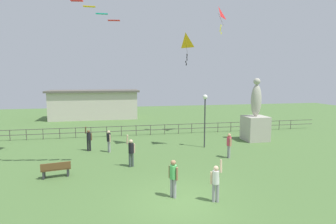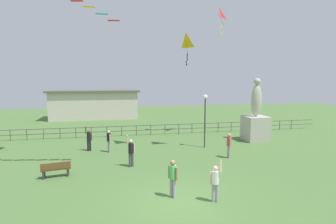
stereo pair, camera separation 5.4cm
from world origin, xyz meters
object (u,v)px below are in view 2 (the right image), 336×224
object	(u,v)px
statue_monument	(256,122)
person_2	(89,139)
lamppost	(205,109)
kite_0	(186,41)
person_5	(229,144)
park_bench	(56,169)
person_1	(215,181)
kite_2	(219,14)
person_0	(173,176)
person_4	(131,151)
person_3	(109,140)

from	to	relation	value
statue_monument	person_2	xyz separation A→B (m)	(-13.64, -0.73, -0.67)
statue_monument	lamppost	world-z (taller)	statue_monument
statue_monument	kite_0	xyz separation A→B (m)	(-5.16, 3.81, 7.08)
person_2	person_5	xyz separation A→B (m)	(9.28, -3.70, 0.04)
park_bench	person_2	size ratio (longest dim) A/B	0.85
person_5	person_2	bearing A→B (deg)	158.28
statue_monument	park_bench	size ratio (longest dim) A/B	3.42
person_1	kite_2	xyz separation A→B (m)	(5.34, 13.54, 10.08)
person_0	person_4	world-z (taller)	person_4
lamppost	person_1	distance (m)	9.62
lamppost	kite_2	distance (m)	9.61
statue_monument	park_bench	distance (m)	16.14
statue_monument	person_2	world-z (taller)	statue_monument
lamppost	kite_2	bearing A→B (deg)	59.07
person_2	kite_2	xyz separation A→B (m)	(11.32, 3.81, 10.11)
statue_monument	person_0	size ratio (longest dim) A/B	3.09
statue_monument	person_2	bearing A→B (deg)	-176.93
kite_2	kite_0	bearing A→B (deg)	165.72
statue_monument	person_5	distance (m)	6.25
person_0	kite_0	size ratio (longest dim) A/B	0.58
person_4	kite_2	world-z (taller)	kite_2
lamppost	kite_0	world-z (taller)	kite_0
park_bench	kite_2	size ratio (longest dim) A/B	0.65
person_3	person_1	bearing A→B (deg)	-63.40
kite_0	person_4	bearing A→B (deg)	-122.99
kite_0	person_0	bearing A→B (deg)	-107.25
person_2	person_3	size ratio (longest dim) A/B	1.15
person_2	person_0	bearing A→B (deg)	-64.27
lamppost	statue_monument	bearing A→B (deg)	15.88
person_2	kite_2	world-z (taller)	kite_2
person_1	person_4	world-z (taller)	person_4
person_5	park_bench	bearing A→B (deg)	-171.58
person_3	person_4	bearing A→B (deg)	-69.72
person_2	person_3	world-z (taller)	person_2
statue_monument	kite_2	xyz separation A→B (m)	(-2.32, 3.08, 9.45)
kite_0	park_bench	bearing A→B (deg)	-134.93
lamppost	person_1	size ratio (longest dim) A/B	2.15
lamppost	person_1	world-z (taller)	lamppost
person_2	lamppost	bearing A→B (deg)	-4.64
park_bench	lamppost	bearing A→B (deg)	24.71
person_3	person_5	bearing A→B (deg)	-21.18
person_1	person_4	distance (m)	6.34
person_0	person_3	size ratio (longest dim) A/B	1.08
statue_monument	kite_2	world-z (taller)	kite_2
lamppost	person_2	xyz separation A→B (m)	(-8.62, 0.70, -2.07)
park_bench	person_2	distance (m)	5.44
kite_0	lamppost	bearing A→B (deg)	-88.48
statue_monument	person_1	bearing A→B (deg)	-126.23
person_4	person_2	bearing A→B (deg)	123.04
person_2	person_3	bearing A→B (deg)	-24.61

